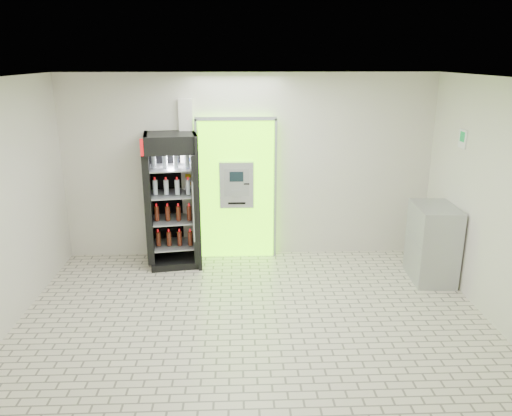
{
  "coord_description": "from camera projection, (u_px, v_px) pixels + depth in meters",
  "views": [
    {
      "loc": [
        -0.18,
        -5.46,
        3.23
      ],
      "look_at": [
        0.07,
        1.2,
        1.2
      ],
      "focal_mm": 35.0,
      "sensor_mm": 36.0,
      "label": 1
    }
  ],
  "objects": [
    {
      "name": "exit_sign",
      "position": [
        463.0,
        139.0,
        7.0
      ],
      "size": [
        0.02,
        0.22,
        0.26
      ],
      "color": "white",
      "rests_on": "room_shell"
    },
    {
      "name": "atm_assembly",
      "position": [
        237.0,
        188.0,
        8.13
      ],
      "size": [
        1.3,
        0.24,
        2.33
      ],
      "color": "#67EC08",
      "rests_on": "ground"
    },
    {
      "name": "steel_cabinet",
      "position": [
        432.0,
        243.0,
        7.41
      ],
      "size": [
        0.62,
        0.89,
        1.14
      ],
      "rotation": [
        0.0,
        0.0,
        -0.06
      ],
      "color": "#9FA2A6",
      "rests_on": "ground"
    },
    {
      "name": "room_shell",
      "position": [
        254.0,
        185.0,
        5.63
      ],
      "size": [
        6.0,
        6.0,
        6.0
      ],
      "color": "beige",
      "rests_on": "ground"
    },
    {
      "name": "ground",
      "position": [
        254.0,
        329.0,
        6.17
      ],
      "size": [
        6.0,
        6.0,
        0.0
      ],
      "primitive_type": "plane",
      "color": "beige",
      "rests_on": "ground"
    },
    {
      "name": "pillar",
      "position": [
        189.0,
        180.0,
        8.09
      ],
      "size": [
        0.22,
        0.11,
        2.6
      ],
      "color": "silver",
      "rests_on": "ground"
    },
    {
      "name": "beverage_cooler",
      "position": [
        174.0,
        203.0,
        7.88
      ],
      "size": [
        0.89,
        0.83,
        2.11
      ],
      "rotation": [
        0.0,
        0.0,
        0.15
      ],
      "color": "black",
      "rests_on": "ground"
    }
  ]
}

